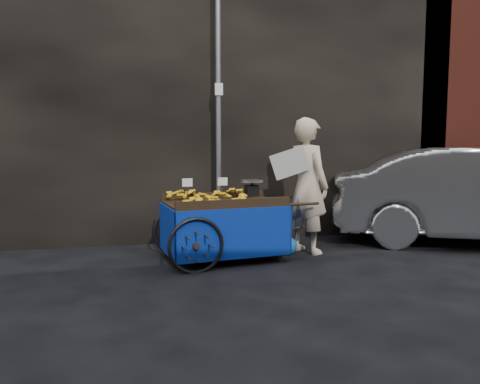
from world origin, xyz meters
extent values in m
plane|color=black|center=(0.00, 0.00, 0.00)|extent=(80.00, 80.00, 0.00)
cube|color=black|center=(-1.00, 2.60, 2.50)|extent=(11.00, 2.00, 5.00)
cube|color=#591E14|center=(5.50, 2.60, 2.50)|extent=(3.00, 2.00, 5.00)
cylinder|color=slate|center=(0.30, 1.30, 2.00)|extent=(0.08, 0.08, 4.00)
cube|color=white|center=(0.30, 1.25, 2.40)|extent=(0.12, 0.02, 0.18)
cube|color=black|center=(0.20, 0.39, 0.77)|extent=(1.64, 1.14, 0.06)
cube|color=black|center=(0.14, 0.84, 0.83)|extent=(1.53, 0.23, 0.10)
cube|color=black|center=(0.26, -0.06, 0.83)|extent=(1.53, 0.23, 0.10)
cube|color=black|center=(0.91, 0.09, 0.38)|extent=(0.05, 0.05, 0.77)
cube|color=black|center=(0.82, 0.85, 0.38)|extent=(0.05, 0.05, 0.77)
cylinder|color=black|center=(1.25, 0.13, 0.77)|extent=(0.48, 0.10, 0.04)
cylinder|color=black|center=(1.15, 0.89, 0.77)|extent=(0.48, 0.10, 0.04)
torus|color=black|center=(-0.26, -0.19, 0.34)|extent=(0.72, 0.14, 0.72)
torus|color=black|center=(-0.39, 0.84, 0.34)|extent=(0.72, 0.14, 0.72)
cylinder|color=black|center=(-0.32, 0.32, 0.34)|extent=(0.18, 1.07, 0.05)
cube|color=navy|center=(0.26, -0.10, 0.44)|extent=(1.56, 0.21, 0.65)
cube|color=navy|center=(0.14, 0.87, 0.44)|extent=(1.56, 0.21, 0.65)
cube|color=navy|center=(-0.57, 0.29, 0.44)|extent=(0.14, 0.99, 0.65)
cube|color=navy|center=(0.97, 0.48, 0.44)|extent=(0.14, 0.99, 0.65)
cube|color=black|center=(0.62, 0.49, 0.93)|extent=(0.19, 0.15, 0.15)
cylinder|color=silver|center=(0.62, 0.49, 1.06)|extent=(0.36, 0.36, 0.03)
cube|color=white|center=(-0.31, 0.22, 1.08)|extent=(0.13, 0.03, 0.11)
cube|color=white|center=(0.17, 0.28, 1.08)|extent=(0.13, 0.03, 0.11)
imported|color=beige|center=(1.46, 0.54, 0.98)|extent=(0.75, 0.85, 1.95)
cube|color=silver|center=(1.16, 0.44, 1.31)|extent=(0.58, 0.08, 0.50)
ellipsoid|color=blue|center=(1.14, 0.44, 0.13)|extent=(0.28, 0.23, 0.26)
camera|label=1|loc=(-0.99, -5.80, 1.59)|focal=35.00mm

